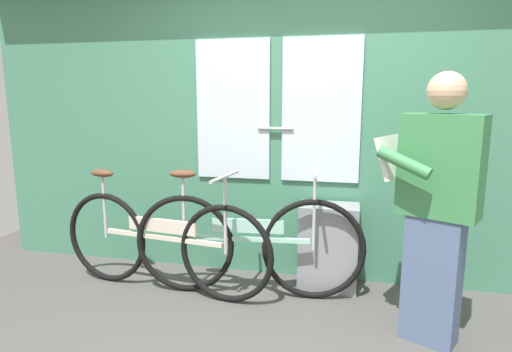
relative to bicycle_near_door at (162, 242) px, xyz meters
The scene contains 5 objects.
train_door_wall 1.40m from the bicycle_near_door, 29.29° to the left, with size 5.38×0.28×2.37m.
bicycle_near_door is the anchor object (origin of this frame).
bicycle_leaning_behind 0.65m from the bicycle_near_door, ahead, with size 1.70×0.44×0.96m.
passenger_reading_newspaper 1.93m from the bicycle_near_door, ahead, with size 0.62×0.55×1.60m.
trash_bin_by_wall 1.26m from the bicycle_near_door, 15.14° to the left, with size 0.44×0.28×0.66m, color gray.
Camera 1 is at (0.41, -2.02, 1.46)m, focal length 30.23 mm.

